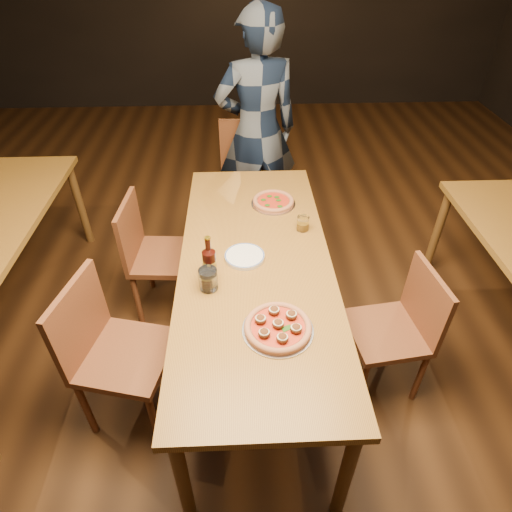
{
  "coord_description": "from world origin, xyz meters",
  "views": [
    {
      "loc": [
        -0.07,
        -1.74,
        2.18
      ],
      "look_at": [
        0.0,
        -0.05,
        0.82
      ],
      "focal_mm": 30.0,
      "sensor_mm": 36.0,
      "label": 1
    }
  ],
  "objects_px": {
    "amber_glass": "(303,223)",
    "diner": "(257,132)",
    "chair_main_nw": "(126,355)",
    "chair_main_e": "(386,331)",
    "pizza_meatball": "(278,327)",
    "table_main": "(256,271)",
    "plate_stack": "(245,256)",
    "chair_main_sw": "(164,256)",
    "water_glass": "(208,279)",
    "chair_end": "(247,183)",
    "beer_bottle": "(210,264)",
    "pizza_margherita": "(273,202)"
  },
  "relations": [
    {
      "from": "amber_glass",
      "to": "diner",
      "type": "relative_size",
      "value": 0.05
    },
    {
      "from": "chair_main_nw",
      "to": "chair_main_e",
      "type": "relative_size",
      "value": 1.1
    },
    {
      "from": "chair_main_nw",
      "to": "pizza_meatball",
      "type": "height_order",
      "value": "chair_main_nw"
    },
    {
      "from": "table_main",
      "to": "plate_stack",
      "type": "bearing_deg",
      "value": 158.3
    },
    {
      "from": "chair_main_e",
      "to": "chair_main_sw",
      "type": "bearing_deg",
      "value": -125.68
    },
    {
      "from": "chair_main_sw",
      "to": "plate_stack",
      "type": "relative_size",
      "value": 4.1
    },
    {
      "from": "water_glass",
      "to": "amber_glass",
      "type": "bearing_deg",
      "value": 42.34
    },
    {
      "from": "plate_stack",
      "to": "table_main",
      "type": "bearing_deg",
      "value": -21.7
    },
    {
      "from": "chair_end",
      "to": "beer_bottle",
      "type": "distance_m",
      "value": 1.48
    },
    {
      "from": "pizza_meatball",
      "to": "amber_glass",
      "type": "bearing_deg",
      "value": 74.87
    },
    {
      "from": "chair_main_nw",
      "to": "chair_end",
      "type": "distance_m",
      "value": 1.78
    },
    {
      "from": "diner",
      "to": "pizza_meatball",
      "type": "bearing_deg",
      "value": 77.9
    },
    {
      "from": "chair_main_nw",
      "to": "plate_stack",
      "type": "height_order",
      "value": "chair_main_nw"
    },
    {
      "from": "pizza_meatball",
      "to": "plate_stack",
      "type": "bearing_deg",
      "value": 104.82
    },
    {
      "from": "water_glass",
      "to": "table_main",
      "type": "bearing_deg",
      "value": 40.51
    },
    {
      "from": "plate_stack",
      "to": "water_glass",
      "type": "distance_m",
      "value": 0.29
    },
    {
      "from": "chair_end",
      "to": "water_glass",
      "type": "relative_size",
      "value": 8.56
    },
    {
      "from": "chair_main_e",
      "to": "table_main",
      "type": "bearing_deg",
      "value": -115.72
    },
    {
      "from": "chair_main_e",
      "to": "pizza_margherita",
      "type": "relative_size",
      "value": 3.01
    },
    {
      "from": "chair_end",
      "to": "amber_glass",
      "type": "distance_m",
      "value": 1.11
    },
    {
      "from": "pizza_margherita",
      "to": "chair_end",
      "type": "bearing_deg",
      "value": 101.32
    },
    {
      "from": "chair_main_sw",
      "to": "water_glass",
      "type": "height_order",
      "value": "chair_main_sw"
    },
    {
      "from": "chair_main_sw",
      "to": "water_glass",
      "type": "distance_m",
      "value": 0.83
    },
    {
      "from": "amber_glass",
      "to": "diner",
      "type": "distance_m",
      "value": 1.14
    },
    {
      "from": "beer_bottle",
      "to": "diner",
      "type": "relative_size",
      "value": 0.14
    },
    {
      "from": "chair_main_nw",
      "to": "water_glass",
      "type": "distance_m",
      "value": 0.58
    },
    {
      "from": "table_main",
      "to": "amber_glass",
      "type": "height_order",
      "value": "amber_glass"
    },
    {
      "from": "pizza_margherita",
      "to": "beer_bottle",
      "type": "relative_size",
      "value": 1.14
    },
    {
      "from": "chair_end",
      "to": "beer_bottle",
      "type": "xyz_separation_m",
      "value": [
        -0.22,
        -1.42,
        0.35
      ]
    },
    {
      "from": "plate_stack",
      "to": "diner",
      "type": "height_order",
      "value": "diner"
    },
    {
      "from": "chair_end",
      "to": "amber_glass",
      "type": "relative_size",
      "value": 11.2
    },
    {
      "from": "chair_main_sw",
      "to": "pizza_meatball",
      "type": "xyz_separation_m",
      "value": [
        0.66,
        -0.94,
        0.34
      ]
    },
    {
      "from": "pizza_margherita",
      "to": "water_glass",
      "type": "distance_m",
      "value": 0.85
    },
    {
      "from": "table_main",
      "to": "pizza_meatball",
      "type": "height_order",
      "value": "pizza_meatball"
    },
    {
      "from": "chair_main_sw",
      "to": "diner",
      "type": "height_order",
      "value": "diner"
    },
    {
      "from": "chair_main_nw",
      "to": "chair_end",
      "type": "bearing_deg",
      "value": -7.93
    },
    {
      "from": "pizza_margherita",
      "to": "beer_bottle",
      "type": "height_order",
      "value": "beer_bottle"
    },
    {
      "from": "beer_bottle",
      "to": "amber_glass",
      "type": "relative_size",
      "value": 2.81
    },
    {
      "from": "table_main",
      "to": "chair_main_sw",
      "type": "relative_size",
      "value": 2.29
    },
    {
      "from": "plate_stack",
      "to": "amber_glass",
      "type": "bearing_deg",
      "value": 36.11
    },
    {
      "from": "chair_main_e",
      "to": "beer_bottle",
      "type": "distance_m",
      "value": 1.03
    },
    {
      "from": "diner",
      "to": "pizza_margherita",
      "type": "bearing_deg",
      "value": 82.12
    },
    {
      "from": "chair_end",
      "to": "pizza_margherita",
      "type": "bearing_deg",
      "value": -74.82
    },
    {
      "from": "water_glass",
      "to": "pizza_margherita",
      "type": "bearing_deg",
      "value": 63.92
    },
    {
      "from": "chair_main_sw",
      "to": "plate_stack",
      "type": "height_order",
      "value": "chair_main_sw"
    },
    {
      "from": "pizza_meatball",
      "to": "plate_stack",
      "type": "xyz_separation_m",
      "value": [
        -0.14,
        0.51,
        -0.01
      ]
    },
    {
      "from": "chair_end",
      "to": "plate_stack",
      "type": "distance_m",
      "value": 1.3
    },
    {
      "from": "table_main",
      "to": "chair_main_e",
      "type": "xyz_separation_m",
      "value": [
        0.7,
        -0.23,
        -0.26
      ]
    },
    {
      "from": "table_main",
      "to": "diner",
      "type": "xyz_separation_m",
      "value": [
        0.07,
        1.39,
        0.2
      ]
    },
    {
      "from": "chair_main_e",
      "to": "pizza_meatball",
      "type": "relative_size",
      "value": 2.64
    }
  ]
}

